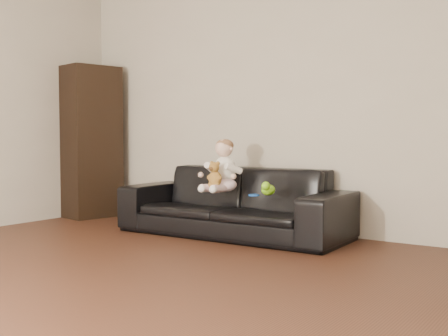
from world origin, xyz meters
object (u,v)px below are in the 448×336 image
Objects in this scene: baby at (223,169)px; teddy_bear at (215,175)px; toy_rattle at (266,191)px; toy_blue_disc at (254,195)px; toy_green at (268,190)px; cabinet at (91,142)px; sofa at (233,202)px.

teddy_bear is at bearing -81.85° from baby.
toy_blue_disc is (-0.04, -0.14, -0.03)m from toy_rattle.
toy_green is (0.49, 0.12, -0.12)m from teddy_bear.
toy_blue_disc is (2.40, -0.35, -0.44)m from cabinet.
toy_rattle is at bearing 5.52° from baby.
toy_green reaches higher than toy_blue_disc.
cabinet is 12.28× the size of toy_green.
toy_rattle is at bearing -15.98° from sofa.
cabinet reaches higher than sofa.
toy_blue_disc is at bearing 3.00° from cabinet.
sofa is 31.06× the size of toy_rattle.
sofa is 0.34m from baby.
cabinet is 24.75× the size of toy_rattle.
teddy_bear reaches higher than toy_rattle.
toy_green is at bearing 0.62° from baby.
sofa is at bearing 77.63° from baby.
sofa reaches higher than toy_green.
toy_rattle is at bearing 138.64° from toy_green.
cabinet is (-2.03, 0.10, 0.55)m from sofa.
toy_blue_disc is at bearing -130.45° from toy_green.
toy_rattle is at bearing 75.18° from toy_blue_disc.
sofa is 1.25× the size of cabinet.
toy_rattle is at bearing 19.09° from teddy_bear.
sofa is 15.41× the size of toy_green.
sofa is at bearing 83.87° from teddy_bear.
baby is 3.47× the size of toy_green.
cabinet reaches higher than toy_green.
cabinet is 2.02m from baby.
teddy_bear is 3.28× the size of toy_rattle.
toy_rattle is 0.15m from toy_blue_disc.
baby is at bearing -108.02° from sofa.
toy_green reaches higher than toy_rattle.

